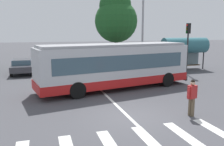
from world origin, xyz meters
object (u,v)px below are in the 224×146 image
object	(u,v)px
parked_car_teal	(107,63)
parked_car_red	(129,61)
background_tree_right	(116,17)
city_transit_bus	(116,66)
parked_car_charcoal	(22,65)
bus_stop_shelter	(185,46)
parked_car_blue	(52,64)
traffic_light_far_corner	(188,40)
parked_car_champagne	(80,63)
twin_arm_street_lamp	(143,10)
pedestrian_crossing_street	(192,96)

from	to	relation	value
parked_car_teal	parked_car_red	world-z (taller)	same
background_tree_right	parked_car_teal	bearing A→B (deg)	-117.75
city_transit_bus	parked_car_teal	size ratio (longest dim) A/B	2.40
parked_car_charcoal	bus_stop_shelter	bearing A→B (deg)	-8.70
city_transit_bus	parked_car_red	size ratio (longest dim) A/B	2.42
parked_car_blue	traffic_light_far_corner	bearing A→B (deg)	-23.20
parked_car_charcoal	traffic_light_far_corner	xyz separation A→B (m)	(14.33, -4.74, 2.32)
parked_car_charcoal	parked_car_red	xyz separation A→B (m)	(10.66, 0.12, 0.00)
parked_car_champagne	twin_arm_street_lamp	xyz separation A→B (m)	(6.24, -1.06, 5.21)
city_transit_bus	traffic_light_far_corner	xyz separation A→B (m)	(7.80, 3.29, 1.50)
parked_car_champagne	parked_car_red	world-z (taller)	same
parked_car_champagne	twin_arm_street_lamp	size ratio (longest dim) A/B	0.47
parked_car_champagne	twin_arm_street_lamp	bearing A→B (deg)	-9.62
pedestrian_crossing_street	parked_car_champagne	xyz separation A→B (m)	(-2.87, 14.32, -0.20)
parked_car_blue	parked_car_charcoal	bearing A→B (deg)	-174.69
parked_car_charcoal	parked_car_blue	bearing A→B (deg)	5.31
parked_car_red	twin_arm_street_lamp	xyz separation A→B (m)	(0.97, -1.03, 5.21)
parked_car_charcoal	traffic_light_far_corner	size ratio (longest dim) A/B	0.99
parked_car_red	background_tree_right	xyz separation A→B (m)	(-0.25, 3.98, 4.80)
pedestrian_crossing_street	bus_stop_shelter	bearing A→B (deg)	58.06
pedestrian_crossing_street	parked_car_blue	bearing A→B (deg)	111.13
pedestrian_crossing_street	traffic_light_far_corner	size ratio (longest dim) A/B	0.38
pedestrian_crossing_street	parked_car_blue	distance (m)	15.47
city_transit_bus	parked_car_charcoal	xyz separation A→B (m)	(-6.52, 8.03, -0.82)
parked_car_champagne	bus_stop_shelter	bearing A→B (deg)	-13.94
parked_car_charcoal	city_transit_bus	bearing A→B (deg)	-50.91
parked_car_charcoal	background_tree_right	world-z (taller)	background_tree_right
parked_car_champagne	parked_car_red	xyz separation A→B (m)	(5.27, -0.02, 0.00)
parked_car_blue	parked_car_teal	bearing A→B (deg)	-8.08
parked_car_champagne	bus_stop_shelter	world-z (taller)	bus_stop_shelter
parked_car_red	twin_arm_street_lamp	distance (m)	5.40
pedestrian_crossing_street	parked_car_charcoal	world-z (taller)	pedestrian_crossing_street
parked_car_blue	background_tree_right	distance (m)	9.88
twin_arm_street_lamp	parked_car_charcoal	bearing A→B (deg)	175.52
parked_car_teal	parked_car_red	size ratio (longest dim) A/B	1.01
parked_car_blue	bus_stop_shelter	distance (m)	13.29
parked_car_champagne	bus_stop_shelter	size ratio (longest dim) A/B	0.97
parked_car_champagne	pedestrian_crossing_street	bearing A→B (deg)	-78.69
parked_car_red	twin_arm_street_lamp	bearing A→B (deg)	-46.80
parked_car_teal	pedestrian_crossing_street	bearing A→B (deg)	-88.85
bus_stop_shelter	twin_arm_street_lamp	xyz separation A→B (m)	(-3.97, 1.48, 3.56)
city_transit_bus	pedestrian_crossing_street	distance (m)	6.42
background_tree_right	bus_stop_shelter	bearing A→B (deg)	-51.31
parked_car_blue	bus_stop_shelter	world-z (taller)	bus_stop_shelter
parked_car_teal	parked_car_red	xyz separation A→B (m)	(2.68, 0.63, 0.00)
pedestrian_crossing_street	bus_stop_shelter	distance (m)	13.97
parked_car_champagne	city_transit_bus	bearing A→B (deg)	-82.13
parked_car_teal	background_tree_right	bearing A→B (deg)	62.25
parked_car_teal	background_tree_right	size ratio (longest dim) A/B	0.53
bus_stop_shelter	parked_car_teal	bearing A→B (deg)	166.11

